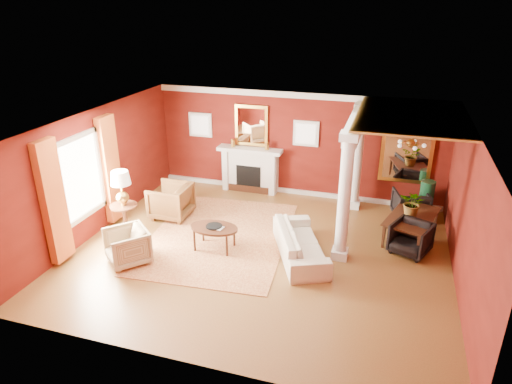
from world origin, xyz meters
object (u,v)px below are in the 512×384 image
(sofa, at_px, (300,238))
(side_table, at_px, (122,192))
(armchair_stripe, at_px, (127,245))
(dining_table, at_px, (413,221))
(coffee_table, at_px, (214,229))
(armchair_leopard, at_px, (171,199))

(sofa, height_order, side_table, side_table)
(sofa, height_order, armchair_stripe, sofa)
(dining_table, bearing_deg, sofa, 139.07)
(side_table, bearing_deg, dining_table, 14.53)
(coffee_table, bearing_deg, sofa, 7.93)
(coffee_table, bearing_deg, side_table, 178.14)
(armchair_leopard, height_order, dining_table, armchair_leopard)
(armchair_leopard, bearing_deg, dining_table, 94.94)
(sofa, distance_m, armchair_leopard, 3.67)
(sofa, xyz_separation_m, coffee_table, (-1.89, -0.26, 0.07))
(armchair_leopard, bearing_deg, side_table, -29.86)
(armchair_stripe, bearing_deg, coffee_table, 76.81)
(armchair_leopard, distance_m, coffee_table, 2.05)
(sofa, xyz_separation_m, side_table, (-4.18, -0.19, 0.64))
(armchair_leopard, xyz_separation_m, side_table, (-0.63, -1.12, 0.59))
(sofa, xyz_separation_m, armchair_stripe, (-3.42, -1.33, -0.01))
(armchair_stripe, xyz_separation_m, side_table, (-0.76, 1.14, 0.65))
(armchair_stripe, relative_size, dining_table, 0.50)
(coffee_table, bearing_deg, armchair_leopard, 144.39)
(side_table, bearing_deg, sofa, 2.58)
(sofa, bearing_deg, coffee_table, 74.07)
(sofa, bearing_deg, armchair_leopard, 51.45)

